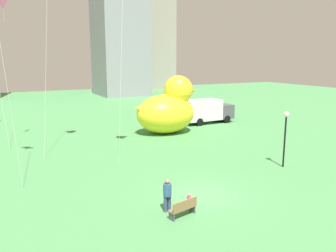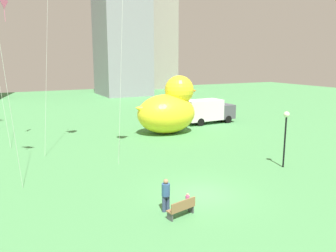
{
  "view_description": "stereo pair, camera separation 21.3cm",
  "coord_description": "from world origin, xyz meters",
  "px_view_note": "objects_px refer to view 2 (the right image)",
  "views": [
    {
      "loc": [
        -10.13,
        -15.58,
        7.72
      ],
      "look_at": [
        1.26,
        6.88,
        2.68
      ],
      "focal_mm": 36.43,
      "sensor_mm": 36.0,
      "label": 1
    },
    {
      "loc": [
        -9.94,
        -15.68,
        7.72
      ],
      "look_at": [
        1.26,
        6.88,
        2.68
      ],
      "focal_mm": 36.43,
      "sensor_mm": 36.0,
      "label": 2
    }
  ],
  "objects_px": {
    "person_child": "(187,200)",
    "giant_inflatable_duck": "(169,109)",
    "person_adult": "(166,194)",
    "kite_pink": "(3,8)",
    "lamppost": "(286,126)",
    "box_truck": "(208,111)",
    "park_bench": "(182,208)"
  },
  "relations": [
    {
      "from": "kite_pink",
      "to": "park_bench",
      "type": "bearing_deg",
      "value": -70.81
    },
    {
      "from": "giant_inflatable_duck",
      "to": "kite_pink",
      "type": "distance_m",
      "value": 17.48
    },
    {
      "from": "person_adult",
      "to": "person_child",
      "type": "distance_m",
      "value": 1.25
    },
    {
      "from": "person_child",
      "to": "kite_pink",
      "type": "xyz_separation_m",
      "value": [
        -7.35,
        18.53,
        11.35
      ]
    },
    {
      "from": "giant_inflatable_duck",
      "to": "box_truck",
      "type": "bearing_deg",
      "value": 22.38
    },
    {
      "from": "person_child",
      "to": "lamppost",
      "type": "bearing_deg",
      "value": 17.23
    },
    {
      "from": "kite_pink",
      "to": "box_truck",
      "type": "bearing_deg",
      "value": 3.06
    },
    {
      "from": "person_adult",
      "to": "box_truck",
      "type": "bearing_deg",
      "value": 52.15
    },
    {
      "from": "kite_pink",
      "to": "person_adult",
      "type": "bearing_deg",
      "value": -71.17
    },
    {
      "from": "lamppost",
      "to": "kite_pink",
      "type": "relative_size",
      "value": 0.31
    },
    {
      "from": "person_adult",
      "to": "person_child",
      "type": "relative_size",
      "value": 1.99
    },
    {
      "from": "person_adult",
      "to": "giant_inflatable_duck",
      "type": "relative_size",
      "value": 0.24
    },
    {
      "from": "person_child",
      "to": "park_bench",
      "type": "bearing_deg",
      "value": -137.04
    },
    {
      "from": "person_child",
      "to": "giant_inflatable_duck",
      "type": "bearing_deg",
      "value": 66.52
    },
    {
      "from": "person_child",
      "to": "lamppost",
      "type": "distance_m",
      "value": 10.38
    },
    {
      "from": "box_truck",
      "to": "kite_pink",
      "type": "bearing_deg",
      "value": -176.94
    },
    {
      "from": "lamppost",
      "to": "kite_pink",
      "type": "height_order",
      "value": "kite_pink"
    },
    {
      "from": "park_bench",
      "to": "lamppost",
      "type": "bearing_deg",
      "value": 19.34
    },
    {
      "from": "person_child",
      "to": "box_truck",
      "type": "xyz_separation_m",
      "value": [
        13.97,
        19.68,
        0.97
      ]
    },
    {
      "from": "park_bench",
      "to": "kite_pink",
      "type": "distance_m",
      "value": 23.26
    },
    {
      "from": "lamppost",
      "to": "kite_pink",
      "type": "distance_m",
      "value": 24.66
    },
    {
      "from": "person_child",
      "to": "box_truck",
      "type": "distance_m",
      "value": 24.15
    },
    {
      "from": "lamppost",
      "to": "kite_pink",
      "type": "bearing_deg",
      "value": 137.5
    },
    {
      "from": "person_adult",
      "to": "giant_inflatable_duck",
      "type": "xyz_separation_m",
      "value": [
        8.49,
        16.7,
        1.57
      ]
    },
    {
      "from": "park_bench",
      "to": "person_adult",
      "type": "relative_size",
      "value": 0.93
    },
    {
      "from": "person_adult",
      "to": "kite_pink",
      "type": "relative_size",
      "value": 0.13
    },
    {
      "from": "person_child",
      "to": "kite_pink",
      "type": "distance_m",
      "value": 22.94
    },
    {
      "from": "park_bench",
      "to": "giant_inflatable_duck",
      "type": "height_order",
      "value": "giant_inflatable_duck"
    },
    {
      "from": "lamppost",
      "to": "box_truck",
      "type": "xyz_separation_m",
      "value": [
        4.34,
        16.69,
        -1.54
      ]
    },
    {
      "from": "park_bench",
      "to": "kite_pink",
      "type": "xyz_separation_m",
      "value": [
        -6.67,
        19.17,
        11.36
      ]
    },
    {
      "from": "giant_inflatable_duck",
      "to": "kite_pink",
      "type": "bearing_deg",
      "value": 173.89
    },
    {
      "from": "person_child",
      "to": "giant_inflatable_duck",
      "type": "height_order",
      "value": "giant_inflatable_duck"
    }
  ]
}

